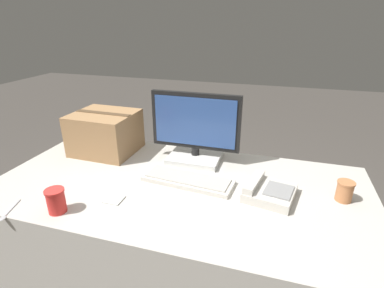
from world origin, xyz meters
The scene contains 9 objects.
office_desk centered at (0.00, 0.00, 0.36)m, with size 1.80×0.90×0.72m.
monitor centered at (0.00, 0.29, 0.88)m, with size 0.49×0.24×0.39m.
keyboard centered at (0.04, 0.03, 0.73)m, with size 0.46×0.19×0.03m.
desk_phone centered at (0.42, 0.01, 0.75)m, with size 0.24×0.25×0.07m.
paper_cup_left centered at (-0.41, -0.35, 0.77)m, with size 0.08×0.08×0.10m.
paper_cup_right centered at (0.74, 0.08, 0.77)m, with size 0.07×0.07×0.09m.
spoon centered at (-0.60, -0.43, 0.72)m, with size 0.06×0.15×0.00m.
cardboard_box centered at (-0.54, 0.25, 0.84)m, with size 0.36×0.32×0.24m.
sticky_note_pad centered at (-0.23, -0.21, 0.72)m, with size 0.08×0.08×0.01m.
Camera 1 is at (0.43, -1.19, 1.46)m, focal length 28.00 mm.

